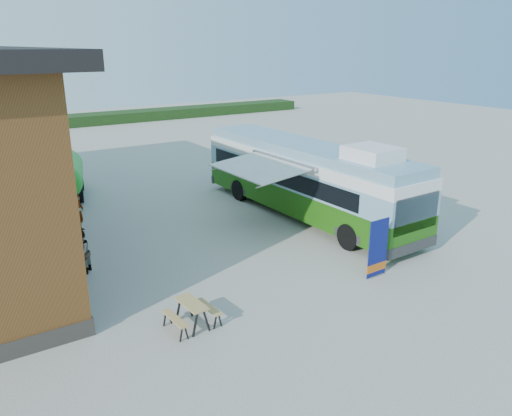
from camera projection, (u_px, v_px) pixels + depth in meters
ground at (285, 277)px, 17.07m from camera, size 100.00×100.00×0.00m
hedge at (130, 116)px, 51.33m from camera, size 40.00×3.00×1.00m
bus at (306, 177)px, 22.70m from camera, size 3.00×12.68×3.88m
awning at (262, 164)px, 20.85m from camera, size 2.74×4.33×0.52m
banner at (377, 253)px, 16.91m from camera, size 0.90×0.20×2.07m
picnic_table at (192, 309)px, 13.95m from camera, size 1.38×1.25×0.75m
person_a at (79, 212)px, 21.06m from camera, size 0.66×0.73×1.67m
person_b at (81, 252)px, 17.12m from camera, size 0.94×0.98×1.59m
slurry_tanker at (65, 174)px, 25.58m from camera, size 2.72×5.73×2.17m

